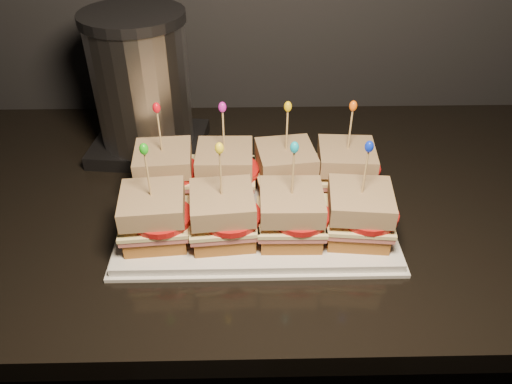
{
  "coord_description": "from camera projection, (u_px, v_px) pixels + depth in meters",
  "views": [
    {
      "loc": [
        -0.5,
        0.98,
        1.45
      ],
      "look_at": [
        -0.49,
        1.6,
        1.0
      ],
      "focal_mm": 35.0,
      "sensor_mm": 36.0,
      "label": 1
    }
  ],
  "objects": [
    {
      "name": "sandwich_2_pick",
      "position": [
        287.0,
        133.0,
        0.78
      ],
      "size": [
        0.0,
        0.0,
        0.09
      ],
      "primitive_type": "cylinder",
      "color": "tan",
      "rests_on": "sandwich_2_bread_top"
    },
    {
      "name": "sandwich_3_cheese",
      "position": [
        345.0,
        170.0,
        0.82
      ],
      "size": [
        0.1,
        0.1,
        0.01
      ],
      "primitive_type": "cube",
      "rotation": [
        0.0,
        0.0,
        -0.07
      ],
      "color": "#F2E397",
      "rests_on": "sandwich_3_ham"
    },
    {
      "name": "sandwich_7_ham",
      "position": [
        358.0,
        219.0,
        0.73
      ],
      "size": [
        0.11,
        0.1,
        0.01
      ],
      "primitive_type": "cube",
      "rotation": [
        0.0,
        0.0,
        -0.1
      ],
      "color": "#B45253",
      "rests_on": "sandwich_7_bread_bot"
    },
    {
      "name": "sandwich_3_tomato",
      "position": [
        353.0,
        169.0,
        0.81
      ],
      "size": [
        0.09,
        0.09,
        0.01
      ],
      "primitive_type": "cylinder",
      "color": "red",
      "rests_on": "sandwich_3_cheese"
    },
    {
      "name": "sandwich_2_bread_top",
      "position": [
        286.0,
        157.0,
        0.8
      ],
      "size": [
        0.1,
        0.1,
        0.03
      ],
      "primitive_type": "cube",
      "rotation": [
        0.0,
        0.0,
        0.13
      ],
      "color": "#502B0A",
      "rests_on": "sandwich_2_tomato"
    },
    {
      "name": "sandwich_4_frill",
      "position": [
        144.0,
        149.0,
        0.65
      ],
      "size": [
        0.01,
        0.01,
        0.02
      ],
      "primitive_type": "ellipsoid",
      "color": "#1FAC16",
      "rests_on": "sandwich_4_pick"
    },
    {
      "name": "sandwich_1_pick",
      "position": [
        224.0,
        133.0,
        0.77
      ],
      "size": [
        0.0,
        0.0,
        0.09
      ],
      "primitive_type": "cylinder",
      "color": "tan",
      "rests_on": "sandwich_1_bread_top"
    },
    {
      "name": "sandwich_2_tomato",
      "position": [
        293.0,
        169.0,
        0.81
      ],
      "size": [
        0.09,
        0.09,
        0.01
      ],
      "primitive_type": "cylinder",
      "color": "red",
      "rests_on": "sandwich_2_cheese"
    },
    {
      "name": "sandwich_1_cheese",
      "position": [
        225.0,
        172.0,
        0.82
      ],
      "size": [
        0.1,
        0.1,
        0.01
      ],
      "primitive_type": "cube",
      "rotation": [
        0.0,
        0.0,
        -0.01
      ],
      "color": "#F2E397",
      "rests_on": "sandwich_1_ham"
    },
    {
      "name": "sandwich_6_frill",
      "position": [
        294.0,
        147.0,
        0.65
      ],
      "size": [
        0.01,
        0.01,
        0.02
      ],
      "primitive_type": "ellipsoid",
      "color": "#10A5C0",
      "rests_on": "sandwich_6_pick"
    },
    {
      "name": "appliance_base",
      "position": [
        150.0,
        144.0,
        0.97
      ],
      "size": [
        0.22,
        0.19,
        0.03
      ],
      "primitive_type": "cube",
      "rotation": [
        0.0,
        0.0,
        -0.11
      ],
      "color": "#262628",
      "rests_on": "granite_slab"
    },
    {
      "name": "sandwich_0_bread_bot",
      "position": [
        166.0,
        184.0,
        0.83
      ],
      "size": [
        0.09,
        0.09,
        0.02
      ],
      "primitive_type": "cube",
      "rotation": [
        0.0,
        0.0,
        0.08
      ],
      "color": "brown",
      "rests_on": "platter"
    },
    {
      "name": "sandwich_6_tomato",
      "position": [
        300.0,
        215.0,
        0.72
      ],
      "size": [
        0.09,
        0.09,
        0.01
      ],
      "primitive_type": "cylinder",
      "color": "red",
      "rests_on": "sandwich_6_cheese"
    },
    {
      "name": "sandwich_5_frill",
      "position": [
        219.0,
        148.0,
        0.65
      ],
      "size": [
        0.01,
        0.01,
        0.02
      ],
      "primitive_type": "ellipsoid",
      "color": "yellow",
      "rests_on": "sandwich_5_pick"
    },
    {
      "name": "sandwich_5_bread_top",
      "position": [
        222.0,
        203.0,
        0.71
      ],
      "size": [
        0.1,
        0.1,
        0.03
      ],
      "primitive_type": "cube",
      "rotation": [
        0.0,
        0.0,
        0.1
      ],
      "color": "#502B0A",
      "rests_on": "sandwich_5_tomato"
    },
    {
      "name": "sandwich_7_pick",
      "position": [
        365.0,
        175.0,
        0.68
      ],
      "size": [
        0.0,
        0.0,
        0.09
      ],
      "primitive_type": "cylinder",
      "color": "tan",
      "rests_on": "sandwich_7_bread_top"
    },
    {
      "name": "sandwich_2_cheese",
      "position": [
        285.0,
        171.0,
        0.82
      ],
      "size": [
        0.11,
        0.11,
        0.01
      ],
      "primitive_type": "cube",
      "rotation": [
        0.0,
        0.0,
        0.13
      ],
      "color": "#F2E397",
      "rests_on": "sandwich_2_ham"
    },
    {
      "name": "sandwich_3_bread_bot",
      "position": [
        344.0,
        182.0,
        0.83
      ],
      "size": [
        0.09,
        0.09,
        0.02
      ],
      "primitive_type": "cube",
      "rotation": [
        0.0,
        0.0,
        -0.07
      ],
      "color": "brown",
      "rests_on": "platter"
    },
    {
      "name": "sandwich_2_ham",
      "position": [
        285.0,
        175.0,
        0.82
      ],
      "size": [
        0.11,
        0.1,
        0.01
      ],
      "primitive_type": "cube",
      "rotation": [
        0.0,
        0.0,
        0.13
      ],
      "color": "#B45253",
      "rests_on": "sandwich_2_bread_bot"
    },
    {
      "name": "sandwich_3_bread_top",
      "position": [
        347.0,
        157.0,
        0.8
      ],
      "size": [
        0.1,
        0.1,
        0.03
      ],
      "primitive_type": "cube",
      "rotation": [
        0.0,
        0.0,
        -0.07
      ],
      "color": "#502B0A",
      "rests_on": "sandwich_3_tomato"
    },
    {
      "name": "sandwich_5_tomato",
      "position": [
        231.0,
        216.0,
        0.71
      ],
      "size": [
        0.09,
        0.09,
        0.01
      ],
      "primitive_type": "cylinder",
      "color": "red",
      "rests_on": "sandwich_5_cheese"
    },
    {
      "name": "sandwich_1_ham",
      "position": [
        225.0,
        175.0,
        0.82
      ],
      "size": [
        0.1,
        0.09,
        0.01
      ],
      "primitive_type": "cube",
      "rotation": [
        0.0,
        0.0,
        -0.01
      ],
      "color": "#B45253",
      "rests_on": "sandwich_1_bread_bot"
    },
    {
      "name": "sandwich_6_bread_bot",
      "position": [
        290.0,
        229.0,
        0.74
      ],
      "size": [
        0.09,
        0.09,
        0.02
      ],
      "primitive_type": "cube",
      "rotation": [
        0.0,
        0.0,
        -0.01
      ],
      "color": "brown",
      "rests_on": "platter"
    },
    {
      "name": "sandwich_7_frill",
      "position": [
        369.0,
        147.0,
        0.66
      ],
      "size": [
        0.01,
        0.01,
        0.02
      ],
      "primitive_type": "ellipsoid",
      "color": "#0B26CC",
      "rests_on": "sandwich_7_pick"
    },
    {
      "name": "sandwich_2_frill",
      "position": [
        288.0,
        106.0,
        0.75
      ],
      "size": [
        0.01,
        0.01,
        0.02
      ],
      "primitive_type": "ellipsoid",
      "color": "yellow",
      "rests_on": "sandwich_2_pick"
    },
    {
      "name": "sandwich_4_bread_bot",
      "position": [
        157.0,
        231.0,
        0.73
      ],
      "size": [
        0.09,
        0.09,
        0.02
      ],
      "primitive_type": "cube",
      "rotation": [
        0.0,
        0.0,
        0.09
      ],
      "color": "brown",
      "rests_on": "platter"
    },
    {
      "name": "sandwich_7_tomato",
      "position": [
        368.0,
        214.0,
        0.72
      ],
      "size": [
        0.09,
        0.09,
        0.01
      ],
      "primitive_type": "cylinder",
      "color": "red",
      "rests_on": "sandwich_7_cheese"
    },
    {
      "name": "sandwich_6_cheese",
      "position": [
        291.0,
        217.0,
        0.72
      ],
      "size": [
        0.1,
        0.1,
        0.01
      ],
      "primitive_type": "cube",
      "rotation": [
        0.0,
        0.0,
        -0.01
      ],
      "color": "#F2E397",
      "rests_on": "sandwich_6_ham"
    },
    {
      "name": "sandwich_4_ham",
      "position": [
        155.0,
        222.0,
        0.72
      ],
      "size": [
        0.1,
        0.1,
        0.01
      ],
      "primitive_type": "cube",
      "rotation": [
        0.0,
        0.0,
        0.09
      ],
      "color": "#B45253",
      "rests_on": "sandwich_4_bread_bot"
    },
    {
      "name": "sandwich_7_cheese",
      "position": [
        358.0,
        216.0,
        0.73
      ],
      "size": [
        0.11,
        0.1,
        0.01
      ],
      "primitive_type": "cube",
      "rotation": [
        0.0,
        0.0,
        -0.1
      ],
      "color": "#F2E397",
      "rests_on": "sandwich_7_ham"
    },
    {
      "name": "sandwich_4_pick",
      "position": [
        148.0,
        177.0,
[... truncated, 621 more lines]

